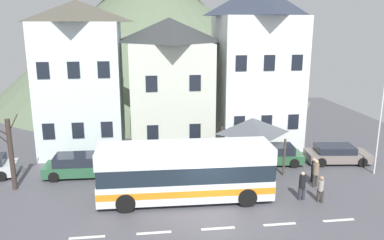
% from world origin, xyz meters
% --- Properties ---
extents(ground_plane, '(40.00, 60.00, 0.07)m').
position_xyz_m(ground_plane, '(0.00, -0.00, -0.03)').
color(ground_plane, '#4D4C53').
extents(townhouse_00, '(5.82, 5.75, 11.01)m').
position_xyz_m(townhouse_00, '(-7.76, 11.84, 5.50)').
color(townhouse_00, silver).
rests_on(townhouse_00, ground_plane).
extents(townhouse_01, '(5.99, 6.68, 9.82)m').
position_xyz_m(townhouse_01, '(-1.18, 12.31, 4.91)').
color(townhouse_01, silver).
rests_on(townhouse_01, ground_plane).
extents(townhouse_02, '(6.08, 6.20, 12.30)m').
position_xyz_m(townhouse_02, '(5.57, 12.07, 6.15)').
color(townhouse_02, white).
rests_on(townhouse_02, ground_plane).
extents(hilltop_castle, '(40.24, 40.24, 24.83)m').
position_xyz_m(hilltop_castle, '(-1.77, 34.07, 9.37)').
color(hilltop_castle, '#5B6B52').
rests_on(hilltop_castle, ground_plane).
extents(transit_bus, '(9.38, 2.85, 3.08)m').
position_xyz_m(transit_bus, '(-1.16, 2.11, 1.56)').
color(transit_bus, silver).
rests_on(transit_bus, ground_plane).
extents(bus_shelter, '(3.60, 3.60, 3.40)m').
position_xyz_m(bus_shelter, '(3.74, 6.39, 2.88)').
color(bus_shelter, '#473D33').
rests_on(bus_shelter, ground_plane).
extents(parked_car_00, '(4.44, 2.09, 1.38)m').
position_xyz_m(parked_car_00, '(-7.40, 6.36, 0.67)').
color(parked_car_00, '#2A5B3C').
rests_on(parked_car_00, ground_plane).
extents(parked_car_02, '(4.38, 2.36, 1.22)m').
position_xyz_m(parked_car_02, '(9.86, 6.54, 0.61)').
color(parked_car_02, slate).
rests_on(parked_car_02, ground_plane).
extents(parked_car_03, '(4.29, 2.17, 1.32)m').
position_xyz_m(parked_car_03, '(5.36, 6.85, 0.65)').
color(parked_car_03, '#2B5A38').
rests_on(parked_car_03, ground_plane).
extents(pedestrian_00, '(0.32, 0.31, 1.48)m').
position_xyz_m(pedestrian_00, '(5.98, 0.83, 0.76)').
color(pedestrian_00, '#38332D').
rests_on(pedestrian_00, ground_plane).
extents(pedestrian_01, '(0.34, 0.34, 1.68)m').
position_xyz_m(pedestrian_01, '(6.59, 2.76, 0.98)').
color(pedestrian_01, '#38332D').
rests_on(pedestrian_01, ground_plane).
extents(pedestrian_02, '(0.33, 0.30, 1.50)m').
position_xyz_m(pedestrian_02, '(6.82, 3.56, 0.79)').
color(pedestrian_02, black).
rests_on(pedestrian_02, ground_plane).
extents(pedestrian_03, '(0.39, 0.35, 1.62)m').
position_xyz_m(pedestrian_03, '(5.10, 1.23, 0.86)').
color(pedestrian_03, '#2D2D38').
rests_on(pedestrian_03, ground_plane).
extents(public_bench, '(1.41, 0.48, 0.87)m').
position_xyz_m(public_bench, '(5.12, 8.27, 0.46)').
color(public_bench, '#473828').
rests_on(public_bench, ground_plane).
extents(flagpole, '(0.95, 0.10, 6.41)m').
position_xyz_m(flagpole, '(11.34, 4.22, 3.75)').
color(flagpole, silver).
rests_on(flagpole, ground_plane).
extents(bare_tree_00, '(1.36, 1.42, 4.39)m').
position_xyz_m(bare_tree_00, '(-10.84, 4.74, 2.19)').
color(bare_tree_00, '#382D28').
rests_on(bare_tree_00, ground_plane).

